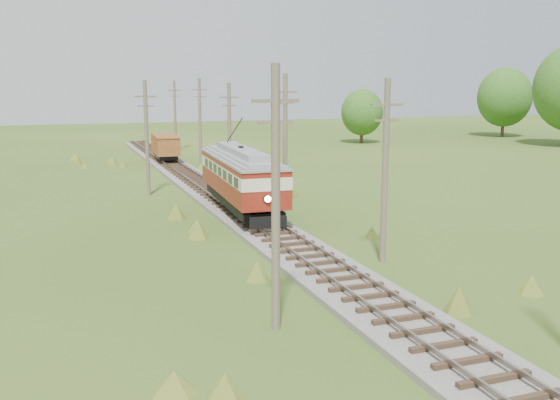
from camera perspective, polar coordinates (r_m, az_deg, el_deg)
name	(u,v)px	position (r m, az deg, el deg)	size (l,w,h in m)	color
railbed_main	(227,203)	(43.44, -4.87, -0.25)	(3.60, 96.00, 0.57)	#605B54
streetcar	(241,175)	(39.58, -3.56, 2.33)	(3.61, 12.67, 5.75)	black
gondola	(165,146)	(67.30, -10.45, 4.91)	(2.77, 7.37, 2.41)	black
gravel_pile	(230,165)	(59.97, -4.56, 3.18)	(3.65, 3.87, 1.33)	gray
utility_pole_r_2	(385,170)	(29.26, 9.58, 2.75)	(1.60, 0.30, 8.60)	brown
utility_pole_r_3	(285,141)	(40.94, 0.48, 5.39)	(1.60, 0.30, 9.00)	brown
utility_pole_r_4	(230,132)	(53.25, -4.64, 6.24)	(1.60, 0.30, 8.40)	brown
utility_pole_r_5	(200,120)	(65.92, -7.32, 7.25)	(1.60, 0.30, 8.90)	brown
utility_pole_r_6	(175,115)	(78.61, -9.57, 7.65)	(1.60, 0.30, 8.70)	brown
utility_pole_l_a	(276,197)	(20.73, -0.39, 0.25)	(1.60, 0.30, 9.00)	brown
utility_pole_l_b	(147,137)	(47.82, -12.09, 5.67)	(1.60, 0.30, 8.60)	brown
tree_right_5	(505,97)	(105.32, 19.84, 8.83)	(8.40, 8.40, 10.82)	#38281C
tree_mid_b	(362,112)	(89.29, 7.51, 7.95)	(5.88, 5.88, 7.57)	#38281C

